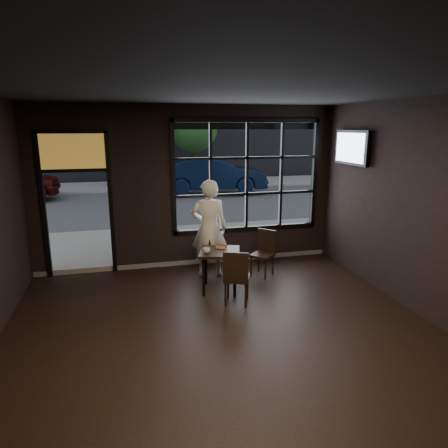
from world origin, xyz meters
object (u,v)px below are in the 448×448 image
object	(u,v)px
man	(209,229)
cafe_table	(220,270)
chair_near	(237,276)
navy_car	(212,175)

from	to	relation	value
man	cafe_table	bearing A→B (deg)	103.10
chair_near	navy_car	distance (m)	10.68
man	navy_car	distance (m)	9.43
chair_near	man	xyz separation A→B (m)	(-0.18, 1.31, 0.47)
cafe_table	chair_near	size ratio (longest dim) A/B	0.80
cafe_table	man	world-z (taller)	man
cafe_table	chair_near	world-z (taller)	chair_near
cafe_table	man	distance (m)	0.94
navy_car	cafe_table	bearing A→B (deg)	173.41
chair_near	man	world-z (taller)	man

